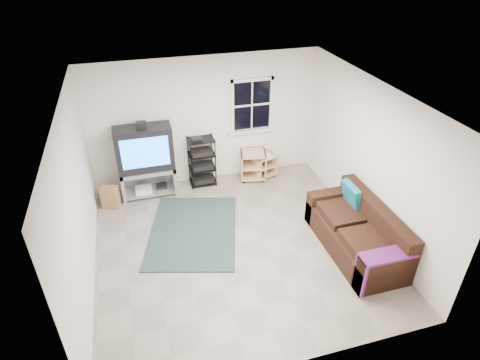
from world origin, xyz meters
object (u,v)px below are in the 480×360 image
object	(u,v)px
side_table_right	(263,163)
sofa	(358,233)
tv_unit	(145,156)
av_rack	(202,164)
side_table_left	(253,163)

from	to	relation	value
side_table_right	sofa	distance (m)	2.80
tv_unit	sofa	xyz separation A→B (m)	(3.13, -2.64, -0.54)
av_rack	side_table_left	size ratio (longest dim) A/B	1.73
av_rack	side_table_right	distance (m)	1.33
tv_unit	side_table_right	world-z (taller)	tv_unit
tv_unit	sofa	bearing A→B (deg)	-40.16
side_table_left	tv_unit	bearing A→B (deg)	-178.66
av_rack	tv_unit	bearing A→B (deg)	-176.12
av_rack	side_table_right	xyz separation A→B (m)	(1.31, -0.01, -0.17)
side_table_left	side_table_right	distance (m)	0.23
av_rack	side_table_left	world-z (taller)	av_rack
side_table_left	sofa	distance (m)	2.85
side_table_left	sofa	xyz separation A→B (m)	(0.94, -2.69, -0.00)
side_table_right	side_table_left	bearing A→B (deg)	-176.33
av_rack	sofa	xyz separation A→B (m)	(2.03, -2.72, -0.14)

